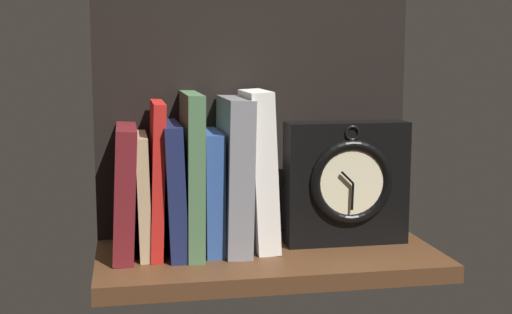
{
  "coord_description": "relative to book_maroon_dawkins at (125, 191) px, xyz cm",
  "views": [
    {
      "loc": [
        -20.89,
        -100.61,
        29.63
      ],
      "look_at": [
        -1.29,
        3.13,
        14.09
      ],
      "focal_mm": 48.94,
      "sensor_mm": 36.0,
      "label": 1
    }
  ],
  "objects": [
    {
      "name": "back_panel",
      "position": [
        21.2,
        8.82,
        10.83
      ],
      "size": [
        51.5,
        1.2,
        40.85
      ],
      "primitive_type": "cube",
      "color": "black",
      "rests_on": "ground_plane"
    },
    {
      "name": "book_gray_chess",
      "position": [
        16.5,
        0.0,
        2.01
      ],
      "size": [
        4.27,
        15.4,
        23.27
      ],
      "primitive_type": "cube",
      "rotation": [
        0.0,
        0.02,
        0.0
      ],
      "color": "gray",
      "rests_on": "ground_plane"
    },
    {
      "name": "book_navy_bierce",
      "position": [
        7.2,
        0.0,
        0.19
      ],
      "size": [
        3.18,
        15.85,
        19.62
      ],
      "primitive_type": "cube",
      "rotation": [
        0.0,
        -0.03,
        0.0
      ],
      "color": "#192147",
      "rests_on": "ground_plane"
    },
    {
      "name": "framed_clock",
      "position": [
        34.23,
        -0.95,
        0.15
      ],
      "size": [
        19.28,
        6.32,
        19.28
      ],
      "color": "black",
      "rests_on": "ground_plane"
    },
    {
      "name": "book_maroon_dawkins",
      "position": [
        0.0,
        0.0,
        0.0
      ],
      "size": [
        3.92,
        15.59,
        19.3
      ],
      "primitive_type": "cube",
      "rotation": [
        0.0,
        0.05,
        0.0
      ],
      "color": "maroon",
      "rests_on": "ground_plane"
    },
    {
      "name": "book_red_requiem",
      "position": [
        4.73,
        0.0,
        1.78
      ],
      "size": [
        2.67,
        13.72,
        22.79
      ],
      "primitive_type": "cube",
      "rotation": [
        0.0,
        0.04,
        0.0
      ],
      "color": "red",
      "rests_on": "ground_plane"
    },
    {
      "name": "book_tan_shortstories",
      "position": [
        2.65,
        0.0,
        -0.61
      ],
      "size": [
        2.09,
        13.06,
        17.99
      ],
      "primitive_type": "cube",
      "rotation": [
        0.0,
        -0.02,
        0.0
      ],
      "color": "tan",
      "rests_on": "ground_plane"
    },
    {
      "name": "book_white_catcher",
      "position": [
        20.38,
        0.0,
        2.53
      ],
      "size": [
        4.56,
        12.3,
        24.37
      ],
      "primitive_type": "cube",
      "rotation": [
        0.0,
        -0.05,
        0.0
      ],
      "color": "silver",
      "rests_on": "ground_plane"
    },
    {
      "name": "ground_plane",
      "position": [
        21.2,
        -3.13,
        -10.84
      ],
      "size": [
        51.5,
        25.1,
        2.5
      ],
      "primitive_type": "cube",
      "color": "#4C2D19"
    },
    {
      "name": "book_green_romantic",
      "position": [
        10.01,
        0.0,
        2.4
      ],
      "size": [
        2.75,
        16.44,
        24.01
      ],
      "primitive_type": "cube",
      "rotation": [
        0.0,
        0.01,
        0.0
      ],
      "color": "#476B44",
      "rests_on": "ground_plane"
    },
    {
      "name": "book_blue_modern",
      "position": [
        12.93,
        0.0,
        -0.49
      ],
      "size": [
        2.8,
        12.9,
        18.19
      ],
      "primitive_type": "cube",
      "rotation": [
        0.0,
        0.0,
        0.0
      ],
      "color": "#2D4C8E",
      "rests_on": "ground_plane"
    }
  ]
}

